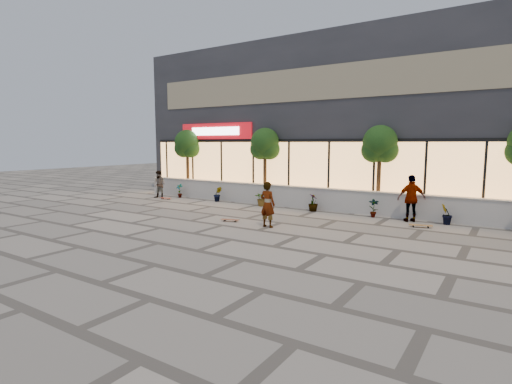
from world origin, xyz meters
The scene contains 18 objects.
ground centered at (0.00, 0.00, 0.00)m, with size 80.00×80.00×0.00m, color gray.
planter_wall centered at (0.00, 7.00, 0.52)m, with size 22.00×0.42×1.04m.
retail_building centered at (0.00, 12.49, 4.25)m, with size 24.00×9.17×8.50m.
shrub_a centered at (-8.50, 6.45, 0.41)m, with size 0.43×0.29×0.81m, color #143410.
shrub_b centered at (-5.70, 6.45, 0.41)m, with size 0.45×0.36×0.81m, color #143410.
shrub_c centered at (-2.90, 6.45, 0.41)m, with size 0.73×0.63×0.81m, color #143410.
shrub_d centered at (-0.10, 6.45, 0.41)m, with size 0.45×0.45×0.81m, color #143410.
shrub_e centered at (2.70, 6.45, 0.41)m, with size 0.43×0.29×0.81m, color #143410.
shrub_f centered at (5.50, 6.45, 0.41)m, with size 0.45×0.36×0.81m, color #143410.
tree_west centered at (-9.00, 7.70, 2.99)m, with size 1.60×1.50×3.92m.
tree_midwest centered at (-3.50, 7.70, 2.99)m, with size 1.60×1.50×3.92m.
tree_mideast centered at (2.50, 7.70, 2.99)m, with size 1.60×1.50×3.92m.
skater_center centered at (-0.02, 2.31, 0.86)m, with size 0.62×0.41×1.71m, color white.
skater_left centered at (-9.31, 5.68, 0.78)m, with size 0.76×0.59×1.56m, color tan.
skater_right_near centered at (4.23, 6.30, 0.94)m, with size 1.10×0.46×1.88m, color white.
skateboard_center centered at (-1.83, 2.39, 0.08)m, with size 0.78×0.40×0.09m.
skateboard_left centered at (-8.68, 5.51, 0.07)m, with size 0.72×0.27×0.08m.
skateboard_right_near centered at (4.79, 5.37, 0.08)m, with size 0.86×0.41×0.10m.
Camera 1 is at (7.64, -10.18, 3.12)m, focal length 28.00 mm.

